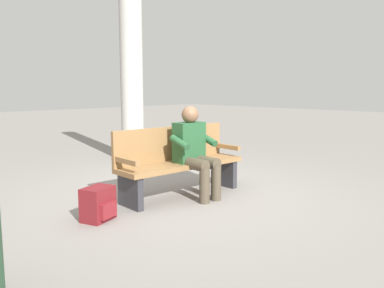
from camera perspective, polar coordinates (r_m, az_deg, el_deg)
ground_plane at (r=5.38m, az=-1.44°, el=-7.28°), size 40.00×40.00×0.00m
bench_near at (r=5.33m, az=-1.95°, el=-2.37°), size 1.82×0.56×0.90m
person_seated at (r=5.19m, az=0.39°, el=-0.77°), size 0.58×0.59×1.18m
backpack at (r=4.49m, az=-13.03°, el=-8.24°), size 0.40×0.36×0.36m
support_pillar at (r=7.84m, az=-8.58°, el=12.88°), size 0.42×0.42×4.19m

